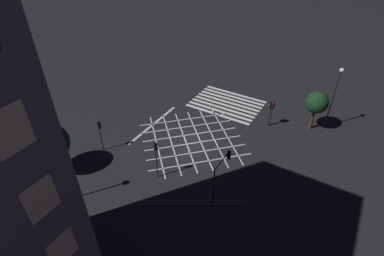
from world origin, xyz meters
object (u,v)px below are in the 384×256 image
Objects in this scene: traffic_light_ne_cross at (100,130)px; street_lamp_east at (337,86)px; traffic_light_sw_main at (270,108)px; traffic_light_median_north at (156,153)px; street_lamp_west at (19,149)px; traffic_light_nw_cross at (222,168)px; street_tree_far at (50,143)px; street_tree_near at (317,103)px; traffic_light_sw_cross at (272,109)px.

street_lamp_east is (-20.62, -17.45, 2.98)m from traffic_light_ne_cross.
traffic_light_sw_main is at bearing -45.23° from traffic_light_ne_cross.
street_lamp_west is (6.66, 8.63, 3.81)m from traffic_light_median_north.
traffic_light_sw_main is (-14.31, -14.19, -0.30)m from traffic_light_ne_cross.
street_lamp_east reaches higher than traffic_light_nw_cross.
street_lamp_west is (13.15, 9.87, 3.60)m from traffic_light_nw_cross.
traffic_light_median_north is 6.61m from traffic_light_nw_cross.
street_tree_far reaches higher than traffic_light_ne_cross.
street_tree_far reaches higher than traffic_light_sw_main.
street_tree_near is at bearing -17.37° from traffic_light_nw_cross.
street_tree_far is (1.60, 4.96, 0.88)m from traffic_light_ne_cross.
traffic_light_median_north is at bearing -127.65° from street_lamp_west.
traffic_light_ne_cross is 0.70× the size of street_tree_far.
traffic_light_nw_cross is at bearing -143.12° from street_lamp_west.
traffic_light_median_north is at bearing 65.91° from traffic_light_sw_main.
street_lamp_east is (-12.78, -17.73, 2.65)m from traffic_light_median_north.
traffic_light_sw_main is at bearing 23.80° from street_tree_near.
traffic_light_median_north is 0.48× the size of street_lamp_west.
traffic_light_nw_cross reaches higher than traffic_light_median_north.
street_tree_far is at bearing 45.23° from street_lamp_east.
traffic_light_ne_cross is 0.77× the size of street_tree_near.
traffic_light_sw_main is (-6.47, -14.47, -0.64)m from traffic_light_median_north.
traffic_light_ne_cross is 0.48× the size of street_lamp_east.
street_lamp_west is at bearing 60.39° from traffic_light_sw_main.
street_tree_near is (-4.81, -15.37, 0.37)m from traffic_light_nw_cross.
traffic_light_ne_cross reaches higher than traffic_light_sw_cross.
traffic_light_nw_cross is at bearing 69.12° from street_lamp_east.
street_tree_far is at bearing -54.91° from street_lamp_west.
traffic_light_sw_cross is 0.64× the size of street_tree_far.
traffic_light_sw_main is 0.62× the size of street_tree_far.
street_lamp_east reaches higher than traffic_light_ne_cross.
traffic_light_ne_cross is at bearing 40.46° from street_tree_near.
street_lamp_west reaches higher than traffic_light_median_north.
traffic_light_ne_cross is 1.12× the size of traffic_light_sw_main.
street_tree_near reaches higher than traffic_light_ne_cross.
traffic_light_ne_cross is (14.61, 14.11, 0.21)m from traffic_light_sw_cross.
traffic_light_median_north is 7.85m from traffic_light_ne_cross.
traffic_light_nw_cross is (-6.49, -1.23, 0.21)m from traffic_light_median_north.
traffic_light_ne_cross is (7.84, -0.28, -0.33)m from traffic_light_median_north.
street_lamp_east reaches higher than traffic_light_sw_main.
traffic_light_sw_main is 26.95m from street_lamp_west.
street_tree_near is at bearing -134.26° from street_tree_far.
street_lamp_west reaches higher than traffic_light_nw_cross.
traffic_light_ne_cross is at bearing -82.47° from street_lamp_west.
traffic_light_sw_cross is 7.57m from street_lamp_east.
traffic_light_nw_cross is at bearing 72.63° from street_tree_near.
traffic_light_sw_main is at bearing -129.73° from street_tree_far.
street_tree_near is at bearing 37.16° from street_lamp_east.
street_tree_far is (15.93, 5.91, 0.34)m from traffic_light_nw_cross.
street_tree_far is (22.22, 22.40, -2.10)m from street_lamp_east.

